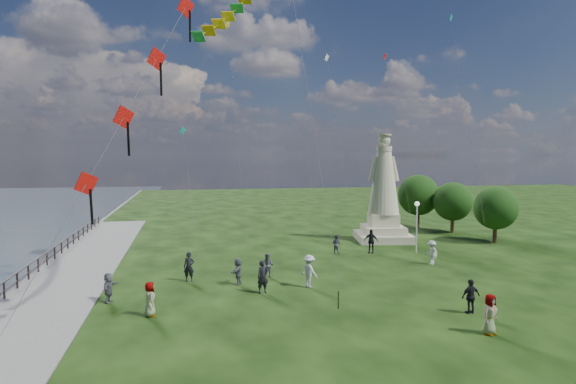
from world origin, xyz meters
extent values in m
cube|color=slate|center=(-16.50, 10.00, -0.20)|extent=(0.30, 160.00, 0.60)
cube|color=slate|center=(-14.00, 8.00, 0.05)|extent=(5.00, 60.00, 0.10)
cylinder|color=black|center=(-16.30, 8.00, 0.50)|extent=(0.11, 0.11, 1.00)
cylinder|color=black|center=(-16.30, 10.00, 0.50)|extent=(0.11, 0.11, 1.00)
cylinder|color=black|center=(-16.30, 12.00, 0.50)|extent=(0.11, 0.11, 1.00)
cylinder|color=black|center=(-16.30, 14.00, 0.50)|extent=(0.11, 0.11, 1.00)
cylinder|color=black|center=(-16.30, 16.00, 0.50)|extent=(0.11, 0.11, 1.00)
cylinder|color=black|center=(-16.30, 18.00, 0.50)|extent=(0.11, 0.11, 1.00)
cylinder|color=black|center=(-16.30, 20.00, 0.50)|extent=(0.11, 0.11, 1.00)
cylinder|color=black|center=(-16.30, 22.00, 0.50)|extent=(0.11, 0.11, 1.00)
cylinder|color=black|center=(-16.30, 24.00, 0.50)|extent=(0.11, 0.11, 1.00)
cylinder|color=black|center=(-16.30, 26.00, 0.50)|extent=(0.11, 0.11, 1.00)
cylinder|color=black|center=(-16.30, 28.00, 0.50)|extent=(0.11, 0.11, 1.00)
cylinder|color=black|center=(-16.30, 30.00, 0.50)|extent=(0.11, 0.11, 1.00)
cylinder|color=black|center=(-16.30, 32.00, 0.50)|extent=(0.11, 0.11, 1.00)
cylinder|color=black|center=(-16.30, 34.00, 0.50)|extent=(0.11, 0.11, 1.00)
cylinder|color=black|center=(-16.30, 36.00, 0.50)|extent=(0.11, 0.11, 1.00)
cube|color=black|center=(-16.30, 10.00, 0.98)|extent=(0.06, 52.00, 0.06)
cube|color=black|center=(-16.30, 10.00, 0.55)|extent=(0.06, 52.00, 0.06)
cube|color=beige|center=(10.43, 20.66, 0.33)|extent=(5.45, 5.45, 0.67)
cube|color=beige|center=(10.43, 20.66, 1.00)|extent=(4.15, 4.15, 0.67)
cube|color=beige|center=(10.43, 20.66, 1.89)|extent=(2.85, 2.85, 1.11)
cylinder|color=beige|center=(10.43, 20.66, 8.24)|extent=(1.56, 1.56, 0.45)
sphere|color=beige|center=(10.43, 20.66, 8.93)|extent=(1.02, 1.02, 1.02)
cylinder|color=beige|center=(10.43, 20.66, 9.46)|extent=(1.22, 1.22, 0.11)
cylinder|color=silver|center=(10.75, 14.91, 1.88)|extent=(0.11, 0.11, 3.76)
sphere|color=white|center=(10.75, 14.91, 3.87)|extent=(0.38, 0.38, 0.38)
cylinder|color=#382314|center=(18.95, 23.44, 0.96)|extent=(0.36, 0.36, 1.91)
sphere|color=#1B3B10|center=(18.95, 23.44, 3.11)|extent=(3.82, 3.82, 3.82)
cylinder|color=#382314|center=(19.64, 17.68, 0.94)|extent=(0.36, 0.36, 1.88)
sphere|color=#1B3B10|center=(19.64, 17.68, 3.05)|extent=(3.76, 3.76, 3.76)
cylinder|color=#382314|center=(17.09, 27.04, 1.07)|extent=(0.36, 0.36, 2.15)
sphere|color=#1B3B10|center=(17.09, 27.04, 3.49)|extent=(4.29, 4.29, 4.29)
imported|color=black|center=(-2.74, 6.52, 0.91)|extent=(0.75, 0.59, 1.83)
imported|color=#595960|center=(-1.89, 9.83, 0.77)|extent=(0.88, 0.76, 1.54)
imported|color=silver|center=(0.09, 7.19, 0.94)|extent=(1.16, 1.36, 1.88)
imported|color=black|center=(6.55, 1.00, 0.84)|extent=(1.04, 0.61, 1.68)
imported|color=#595960|center=(5.77, -1.61, 0.87)|extent=(1.00, 0.85, 1.75)
imported|color=#595960|center=(-10.85, 6.48, 0.79)|extent=(0.98, 1.57, 1.58)
imported|color=black|center=(-6.74, 9.89, 0.90)|extent=(0.73, 0.56, 1.80)
imported|color=#595960|center=(4.52, 15.91, 0.77)|extent=(0.85, 0.86, 1.54)
imported|color=silver|center=(9.96, 11.03, 0.84)|extent=(0.71, 1.16, 1.69)
imported|color=black|center=(7.28, 15.67, 0.94)|extent=(1.22, 1.08, 1.87)
imported|color=#595960|center=(-8.60, 3.83, 0.83)|extent=(0.68, 0.91, 1.65)
imported|color=#595960|center=(-3.90, 8.59, 0.80)|extent=(1.17, 1.61, 1.59)
cube|color=red|center=(-10.83, 1.52, 6.48)|extent=(0.87, 0.64, 1.03)
cube|color=black|center=(-10.65, 1.42, 5.53)|extent=(0.10, 0.28, 1.48)
cube|color=red|center=(-9.45, 2.82, 9.30)|extent=(0.87, 0.64, 1.03)
cube|color=black|center=(-9.27, 2.72, 8.35)|extent=(0.10, 0.28, 1.48)
cube|color=red|center=(-8.08, 4.11, 12.12)|extent=(0.87, 0.64, 1.03)
cube|color=black|center=(-7.90, 4.01, 11.17)|extent=(0.10, 0.28, 1.48)
cube|color=red|center=(-6.70, 5.41, 14.94)|extent=(0.87, 0.64, 1.03)
cube|color=black|center=(-6.52, 5.31, 13.99)|extent=(0.10, 0.28, 1.48)
cylinder|color=black|center=(0.50, 3.00, 0.45)|extent=(0.06, 0.06, 0.90)
cube|color=orange|center=(-4.13, 2.55, 14.57)|extent=(0.68, 0.69, 0.25)
cube|color=#1A913A|center=(-4.55, 2.02, 14.02)|extent=(0.67, 0.69, 0.26)
cube|color=yellow|center=(-4.97, 1.49, 13.50)|extent=(0.65, 0.69, 0.28)
cube|color=yellow|center=(-5.41, 0.97, 13.03)|extent=(0.64, 0.68, 0.29)
cube|color=orange|center=(-5.84, 0.45, 12.61)|extent=(0.62, 0.67, 0.30)
cube|color=#1A913A|center=(-6.27, -0.06, 12.24)|extent=(0.60, 0.66, 0.31)
cube|color=#15827E|center=(-7.04, 21.09, 9.67)|extent=(0.51, 0.39, 0.57)
cylinder|color=#595959|center=(-6.54, 18.59, 4.86)|extent=(1.02, 5.01, 9.62)
cube|color=silver|center=(4.93, 20.20, 15.85)|extent=(0.51, 0.39, 0.57)
cylinder|color=#595959|center=(5.43, 17.70, 7.95)|extent=(1.02, 5.02, 15.81)
cube|color=red|center=(12.64, 26.05, 17.43)|extent=(0.51, 0.39, 0.57)
cylinder|color=#595959|center=(13.14, 23.55, 8.74)|extent=(1.02, 5.02, 17.38)
cube|color=yellow|center=(-2.74, 27.27, 20.04)|extent=(0.51, 0.39, 0.57)
cylinder|color=#595959|center=(-2.24, 24.77, 10.05)|extent=(1.02, 5.02, 20.00)
cylinder|color=#595959|center=(4.26, 25.35, 12.64)|extent=(1.02, 5.02, 25.17)
cube|color=#15827E|center=(16.52, 20.48, 19.89)|extent=(0.51, 0.39, 0.57)
cylinder|color=#595959|center=(17.02, 17.98, 9.97)|extent=(1.02, 5.02, 19.84)
camera|label=1|loc=(-6.82, -19.42, 7.63)|focal=30.00mm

